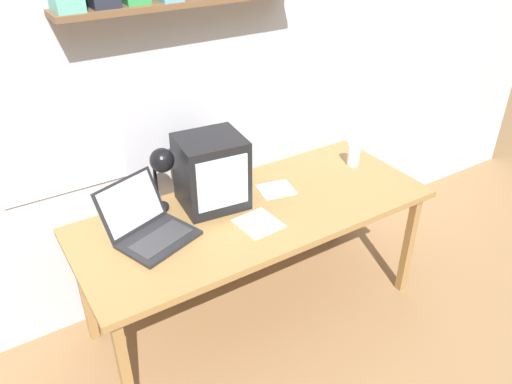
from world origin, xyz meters
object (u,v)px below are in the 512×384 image
at_px(juice_glass, 354,156).
at_px(printed_handout, 276,190).
at_px(crt_monitor, 211,172).
at_px(desk_lamp, 161,166).
at_px(corner_desk, 256,218).
at_px(laptop, 147,224).
at_px(loose_paper_near_laptop, 259,223).

relative_size(juice_glass, printed_handout, 0.61).
relative_size(crt_monitor, desk_lamp, 1.02).
distance_m(corner_desk, printed_handout, 0.22).
bearing_deg(desk_lamp, corner_desk, -42.97).
distance_m(desk_lamp, printed_handout, 0.65).
distance_m(laptop, printed_handout, 0.74).
distance_m(laptop, juice_glass, 1.27).
height_order(crt_monitor, juice_glass, crt_monitor).
xyz_separation_m(laptop, printed_handout, (0.73, 0.01, -0.06)).
bearing_deg(printed_handout, desk_lamp, 169.69).
height_order(desk_lamp, printed_handout, desk_lamp).
relative_size(desk_lamp, loose_paper_near_laptop, 1.67).
distance_m(crt_monitor, loose_paper_near_laptop, 0.35).
relative_size(laptop, loose_paper_near_laptop, 2.04).
xyz_separation_m(crt_monitor, loose_paper_near_laptop, (0.10, -0.28, -0.18)).
relative_size(corner_desk, desk_lamp, 5.07).
distance_m(crt_monitor, printed_handout, 0.40).
xyz_separation_m(desk_lamp, juice_glass, (1.12, -0.11, -0.21)).
bearing_deg(printed_handout, loose_paper_near_laptop, -139.30).
height_order(laptop, loose_paper_near_laptop, laptop).
height_order(laptop, printed_handout, laptop).
xyz_separation_m(laptop, loose_paper_near_laptop, (0.48, -0.20, -0.06)).
distance_m(crt_monitor, juice_glass, 0.90).
bearing_deg(crt_monitor, loose_paper_near_laptop, -64.65).
bearing_deg(crt_monitor, juice_glass, 1.77).
bearing_deg(corner_desk, crt_monitor, 133.30).
relative_size(laptop, juice_glass, 3.44).
height_order(corner_desk, printed_handout, printed_handout).
distance_m(crt_monitor, desk_lamp, 0.26).
xyz_separation_m(corner_desk, desk_lamp, (-0.39, 0.21, 0.32)).
bearing_deg(crt_monitor, printed_handout, -4.70).
xyz_separation_m(crt_monitor, printed_handout, (0.35, -0.07, -0.18)).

